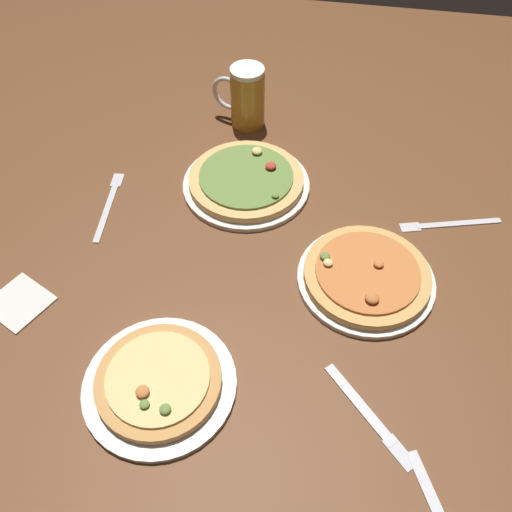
% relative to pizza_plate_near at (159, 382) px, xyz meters
% --- Properties ---
extents(ground_plane, '(2.40, 2.40, 0.03)m').
position_rel_pizza_plate_near_xyz_m(ground_plane, '(0.11, 0.30, -0.03)').
color(ground_plane, brown).
extents(pizza_plate_near, '(0.27, 0.27, 0.05)m').
position_rel_pizza_plate_near_xyz_m(pizza_plate_near, '(0.00, 0.00, 0.00)').
color(pizza_plate_near, silver).
rests_on(pizza_plate_near, ground_plane).
extents(pizza_plate_far, '(0.30, 0.30, 0.05)m').
position_rel_pizza_plate_near_xyz_m(pizza_plate_far, '(0.05, 0.53, 0.00)').
color(pizza_plate_far, silver).
rests_on(pizza_plate_far, ground_plane).
extents(pizza_plate_side, '(0.28, 0.28, 0.05)m').
position_rel_pizza_plate_near_xyz_m(pizza_plate_side, '(0.34, 0.30, 0.00)').
color(pizza_plate_side, silver).
rests_on(pizza_plate_side, ground_plane).
extents(beer_mug_dark, '(0.14, 0.09, 0.16)m').
position_rel_pizza_plate_near_xyz_m(beer_mug_dark, '(0.00, 0.77, 0.06)').
color(beer_mug_dark, '#B27A23').
rests_on(beer_mug_dark, ground_plane).
extents(napkin_folded, '(0.14, 0.14, 0.01)m').
position_rel_pizza_plate_near_xyz_m(napkin_folded, '(-0.32, 0.12, -0.01)').
color(napkin_folded, silver).
rests_on(napkin_folded, ground_plane).
extents(fork_left, '(0.22, 0.08, 0.01)m').
position_rel_pizza_plate_near_xyz_m(fork_left, '(0.51, 0.49, -0.01)').
color(fork_left, silver).
rests_on(fork_left, ground_plane).
extents(knife_right, '(0.16, 0.17, 0.01)m').
position_rel_pizza_plate_near_xyz_m(knife_right, '(0.36, 0.01, -0.01)').
color(knife_right, silver).
rests_on(knife_right, ground_plane).
extents(fork_spare, '(0.04, 0.22, 0.01)m').
position_rel_pizza_plate_near_xyz_m(fork_spare, '(-0.25, 0.41, -0.01)').
color(fork_spare, silver).
rests_on(fork_spare, ground_plane).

